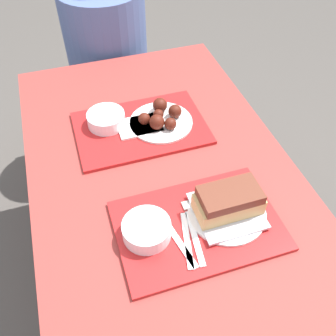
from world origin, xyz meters
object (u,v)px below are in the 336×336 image
object	(u,v)px
bowl_coleslaw_near	(147,229)
bowl_coleslaw_far	(106,118)
brisket_sandwich_plate	(228,205)
person_seated_across	(105,39)
tray_far	(141,128)
tray_near	(198,225)
wings_plate_far	(161,118)

from	to	relation	value
bowl_coleslaw_near	bowl_coleslaw_far	bearing A→B (deg)	91.40
brisket_sandwich_plate	person_seated_across	size ratio (longest dim) A/B	0.30
tray_far	person_seated_across	size ratio (longest dim) A/B	0.61
tray_near	person_seated_across	xyz separation A→B (m)	(-0.03, 1.13, -0.03)
bowl_coleslaw_near	person_seated_across	bearing A→B (deg)	84.45
bowl_coleslaw_far	wings_plate_far	world-z (taller)	wings_plate_far
tray_near	bowl_coleslaw_far	distance (m)	0.51
tray_far	wings_plate_far	distance (m)	0.08
tray_near	wings_plate_far	bearing A→B (deg)	86.17
brisket_sandwich_plate	bowl_coleslaw_far	size ratio (longest dim) A/B	1.69
tray_far	brisket_sandwich_plate	xyz separation A→B (m)	(0.13, -0.42, 0.04)
tray_near	tray_far	size ratio (longest dim) A/B	1.00
bowl_coleslaw_far	brisket_sandwich_plate	bearing A→B (deg)	-63.03
person_seated_across	brisket_sandwich_plate	bearing A→B (deg)	-83.93
bowl_coleslaw_far	person_seated_across	bearing A→B (deg)	79.50
wings_plate_far	person_seated_across	bearing A→B (deg)	94.93
bowl_coleslaw_near	wings_plate_far	distance (m)	0.46
person_seated_across	wings_plate_far	bearing A→B (deg)	-85.07
tray_far	bowl_coleslaw_near	distance (m)	0.44
bowl_coleslaw_near	bowl_coleslaw_far	xyz separation A→B (m)	(-0.01, 0.47, 0.00)
bowl_coleslaw_far	person_seated_across	world-z (taller)	person_seated_across
tray_near	bowl_coleslaw_far	xyz separation A→B (m)	(-0.15, 0.48, 0.03)
brisket_sandwich_plate	bowl_coleslaw_near	bearing A→B (deg)	179.92
bowl_coleslaw_near	brisket_sandwich_plate	distance (m)	0.23
tray_far	bowl_coleslaw_near	bearing A→B (deg)	-102.79
brisket_sandwich_plate	tray_far	bearing A→B (deg)	107.34
brisket_sandwich_plate	bowl_coleslaw_far	bearing A→B (deg)	116.97
tray_near	wings_plate_far	distance (m)	0.44
bowl_coleslaw_far	tray_far	bearing A→B (deg)	-23.91
brisket_sandwich_plate	wings_plate_far	distance (m)	0.43
tray_near	wings_plate_far	xyz separation A→B (m)	(0.03, 0.43, 0.03)
brisket_sandwich_plate	bowl_coleslaw_far	distance (m)	0.53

